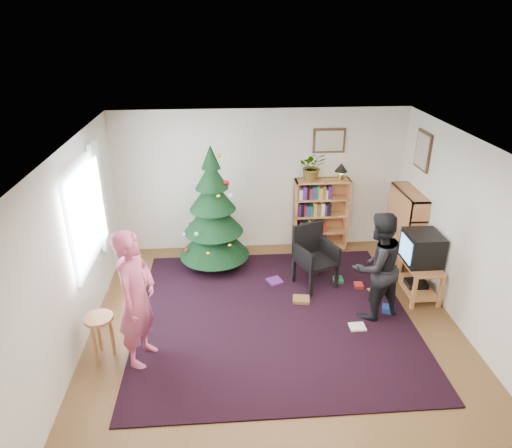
{
  "coord_description": "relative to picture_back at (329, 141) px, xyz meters",
  "views": [
    {
      "loc": [
        -0.64,
        -4.97,
        3.89
      ],
      "look_at": [
        -0.19,
        1.06,
        1.1
      ],
      "focal_mm": 32.0,
      "sensor_mm": 36.0,
      "label": 1
    }
  ],
  "objects": [
    {
      "name": "wall_right",
      "position": [
        1.35,
        -2.48,
        -0.7
      ],
      "size": [
        0.02,
        5.0,
        2.5
      ],
      "primitive_type": "cube",
      "color": "silver",
      "rests_on": "floor"
    },
    {
      "name": "table_lamp",
      "position": [
        0.21,
        -0.14,
        -0.45
      ],
      "size": [
        0.22,
        0.22,
        0.29
      ],
      "color": "#A57F33",
      "rests_on": "bookshelf_back"
    },
    {
      "name": "bookshelf_back",
      "position": [
        -0.09,
        -0.14,
        -1.29
      ],
      "size": [
        0.95,
        0.3,
        1.3
      ],
      "color": "#C17445",
      "rests_on": "floor"
    },
    {
      "name": "potted_plant",
      "position": [
        -0.29,
        -0.14,
        -0.4
      ],
      "size": [
        0.47,
        0.41,
        0.5
      ],
      "primitive_type": "imported",
      "rotation": [
        0.0,
        0.0,
        -0.05
      ],
      "color": "gray",
      "rests_on": "bookshelf_back"
    },
    {
      "name": "curtain",
      "position": [
        -3.58,
        -1.18,
        -0.45
      ],
      "size": [
        0.06,
        0.35,
        1.6
      ],
      "primitive_type": "cube",
      "color": "white",
      "rests_on": "wall_left"
    },
    {
      "name": "person_by_chair",
      "position": [
        0.24,
        -2.23,
        -1.16
      ],
      "size": [
        0.93,
        0.83,
        1.57
      ],
      "primitive_type": "imported",
      "rotation": [
        0.0,
        0.0,
        3.51
      ],
      "color": "black",
      "rests_on": "rug"
    },
    {
      "name": "wall_back",
      "position": [
        -1.15,
        0.02,
        -0.7
      ],
      "size": [
        5.0,
        0.02,
        2.5
      ],
      "primitive_type": "cube",
      "color": "silver",
      "rests_on": "floor"
    },
    {
      "name": "picture_back",
      "position": [
        0.0,
        0.0,
        0.0
      ],
      "size": [
        0.55,
        0.03,
        0.42
      ],
      "color": "#4C3319",
      "rests_on": "wall_back"
    },
    {
      "name": "picture_right",
      "position": [
        1.33,
        -0.73,
        0.0
      ],
      "size": [
        0.03,
        0.5,
        0.6
      ],
      "color": "#4C3319",
      "rests_on": "wall_right"
    },
    {
      "name": "rug",
      "position": [
        -1.15,
        -2.17,
        -1.94
      ],
      "size": [
        3.8,
        3.6,
        0.02
      ],
      "primitive_type": "cube",
      "color": "black",
      "rests_on": "floor"
    },
    {
      "name": "bookshelf_right",
      "position": [
        1.19,
        -0.78,
        -1.29
      ],
      "size": [
        0.3,
        0.95,
        1.3
      ],
      "rotation": [
        0.0,
        0.0,
        1.57
      ],
      "color": "#C17445",
      "rests_on": "floor"
    },
    {
      "name": "christmas_tree",
      "position": [
        -1.98,
        -0.67,
        -1.08
      ],
      "size": [
        1.16,
        1.16,
        2.1
      ],
      "rotation": [
        0.0,
        0.0,
        -0.39
      ],
      "color": "#3F2816",
      "rests_on": "rug"
    },
    {
      "name": "tv_stand",
      "position": [
        1.07,
        -1.75,
        -1.63
      ],
      "size": [
        0.46,
        0.82,
        0.55
      ],
      "color": "#C17445",
      "rests_on": "floor"
    },
    {
      "name": "wall_left",
      "position": [
        -3.65,
        -2.48,
        -0.7
      ],
      "size": [
        0.02,
        5.0,
        2.5
      ],
      "primitive_type": "cube",
      "color": "silver",
      "rests_on": "floor"
    },
    {
      "name": "armchair",
      "position": [
        -0.42,
        -1.31,
        -1.42
      ],
      "size": [
        0.71,
        0.73,
        0.98
      ],
      "rotation": [
        0.0,
        0.0,
        0.41
      ],
      "color": "black",
      "rests_on": "rug"
    },
    {
      "name": "ceiling",
      "position": [
        -1.15,
        -2.48,
        0.55
      ],
      "size": [
        5.0,
        5.0,
        0.0
      ],
      "primitive_type": "plane",
      "rotation": [
        3.14,
        0.0,
        0.0
      ],
      "color": "white",
      "rests_on": "wall_back"
    },
    {
      "name": "person_standing",
      "position": [
        -2.85,
        -2.91,
        -1.07
      ],
      "size": [
        0.58,
        0.73,
        1.75
      ],
      "primitive_type": "imported",
      "rotation": [
        0.0,
        0.0,
        1.29
      ],
      "color": "#C34E6F",
      "rests_on": "rug"
    },
    {
      "name": "floor",
      "position": [
        -1.15,
        -2.48,
        -1.95
      ],
      "size": [
        5.0,
        5.0,
        0.0
      ],
      "primitive_type": "plane",
      "color": "brown",
      "rests_on": "ground"
    },
    {
      "name": "floor_clutter",
      "position": [
        -0.08,
        -1.78,
        -1.91
      ],
      "size": [
        1.75,
        1.43,
        0.08
      ],
      "color": "#A51E19",
      "rests_on": "rug"
    },
    {
      "name": "stool",
      "position": [
        -3.35,
        -2.81,
        -1.5
      ],
      "size": [
        0.35,
        0.35,
        0.58
      ],
      "color": "#C17445",
      "rests_on": "floor"
    },
    {
      "name": "window_pane",
      "position": [
        -3.62,
        -1.88,
        -0.45
      ],
      "size": [
        0.04,
        1.2,
        1.4
      ],
      "primitive_type": "cube",
      "color": "silver",
      "rests_on": "wall_left"
    },
    {
      "name": "wall_front",
      "position": [
        -1.15,
        -4.97,
        -0.7
      ],
      "size": [
        5.0,
        0.02,
        2.5
      ],
      "primitive_type": "cube",
      "color": "silver",
      "rests_on": "floor"
    },
    {
      "name": "crt_tv",
      "position": [
        1.07,
        -1.75,
        -1.17
      ],
      "size": [
        0.49,
        0.53,
        0.46
      ],
      "color": "black",
      "rests_on": "tv_stand"
    }
  ]
}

